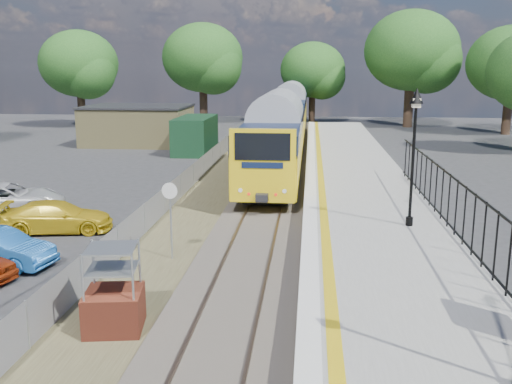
# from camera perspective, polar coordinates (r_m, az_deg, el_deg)

# --- Properties ---
(ground) EXTENTS (120.00, 120.00, 0.00)m
(ground) POSITION_cam_1_polar(r_m,az_deg,el_deg) (14.55, -2.63, -12.66)
(ground) COLOR #2D2D30
(ground) RESTS_ON ground
(track_bed) EXTENTS (5.90, 80.00, 0.29)m
(track_bed) POSITION_cam_1_polar(r_m,az_deg,el_deg) (23.63, -0.48, -2.48)
(track_bed) COLOR #473F38
(track_bed) RESTS_ON ground
(platform) EXTENTS (5.00, 70.00, 0.90)m
(platform) POSITION_cam_1_polar(r_m,az_deg,el_deg) (21.93, 11.31, -2.94)
(platform) COLOR gray
(platform) RESTS_ON ground
(platform_edge) EXTENTS (0.90, 70.00, 0.01)m
(platform_edge) POSITION_cam_1_polar(r_m,az_deg,el_deg) (21.69, 5.93, -1.69)
(platform_edge) COLOR silver
(platform_edge) RESTS_ON platform
(victorian_lamp_north) EXTENTS (0.44, 0.44, 4.60)m
(victorian_lamp_north) POSITION_cam_1_polar(r_m,az_deg,el_deg) (19.43, 15.61, 6.45)
(victorian_lamp_north) COLOR black
(victorian_lamp_north) RESTS_ON platform
(palisade_fence) EXTENTS (0.12, 26.00, 2.00)m
(palisade_fence) POSITION_cam_1_polar(r_m,az_deg,el_deg) (16.54, 21.61, -3.65)
(palisade_fence) COLOR black
(palisade_fence) RESTS_ON platform
(wire_fence) EXTENTS (0.06, 52.00, 1.20)m
(wire_fence) POSITION_cam_1_polar(r_m,az_deg,el_deg) (26.37, -8.04, 0.11)
(wire_fence) COLOR #999EA3
(wire_fence) RESTS_ON ground
(outbuilding) EXTENTS (10.80, 10.10, 3.12)m
(outbuilding) POSITION_cam_1_polar(r_m,az_deg,el_deg) (46.30, -10.69, 6.44)
(outbuilding) COLOR #9B8E57
(outbuilding) RESTS_ON ground
(tree_line) EXTENTS (56.80, 43.80, 11.88)m
(tree_line) POSITION_cam_1_polar(r_m,az_deg,el_deg) (55.05, 5.08, 12.82)
(tree_line) COLOR #332319
(tree_line) RESTS_ON ground
(train) EXTENTS (2.82, 40.83, 3.51)m
(train) POSITION_cam_1_polar(r_m,az_deg,el_deg) (43.25, 2.96, 7.32)
(train) COLOR gold
(train) RESTS_ON ground
(brick_plinth) EXTENTS (1.50, 1.50, 2.12)m
(brick_plinth) POSITION_cam_1_polar(r_m,az_deg,el_deg) (13.99, -14.08, -9.56)
(brick_plinth) COLOR maroon
(brick_plinth) RESTS_ON ground
(speed_sign) EXTENTS (0.52, 0.13, 2.59)m
(speed_sign) POSITION_cam_1_polar(r_m,az_deg,el_deg) (18.38, -8.56, -1.66)
(speed_sign) COLOR #999EA3
(speed_sign) RESTS_ON ground
(car_yellow) EXTENTS (4.32, 2.39, 1.18)m
(car_yellow) POSITION_cam_1_polar(r_m,az_deg,el_deg) (22.94, -19.25, -2.36)
(car_yellow) COLOR gold
(car_yellow) RESTS_ON ground
(car_white) EXTENTS (5.26, 3.51, 1.34)m
(car_white) POSITION_cam_1_polar(r_m,az_deg,el_deg) (26.53, -23.84, -0.62)
(car_white) COLOR silver
(car_white) RESTS_ON ground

